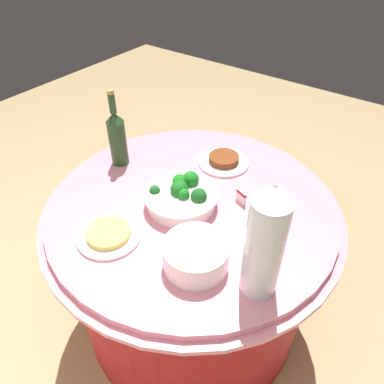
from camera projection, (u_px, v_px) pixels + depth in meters
name	position (u px, v px, depth m)	size (l,w,h in m)	color
ground_plane	(192.00, 310.00, 1.88)	(6.00, 6.00, 0.00)	tan
buffet_table	(192.00, 263.00, 1.64)	(1.16, 1.16, 0.74)	maroon
broccoli_bowl	(182.00, 196.00, 1.37)	(0.28, 0.28, 0.11)	white
plate_stack	(196.00, 255.00, 1.14)	(0.21, 0.21, 0.09)	white
wine_bottle	(117.00, 137.00, 1.53)	(0.07, 0.07, 0.34)	#1F3E1D
decorative_fruit_vase	(263.00, 252.00, 1.01)	(0.11, 0.11, 0.34)	silver
serving_tongs	(276.00, 197.00, 1.42)	(0.12, 0.16, 0.01)	silver
food_plate_noodles	(109.00, 235.00, 1.26)	(0.22, 0.22, 0.03)	white
food_plate_stir_fry	(224.00, 161.00, 1.59)	(0.22, 0.22, 0.04)	white
label_placard_front	(241.00, 196.00, 1.38)	(0.05, 0.03, 0.05)	white
label_placard_mid	(260.00, 232.00, 1.24)	(0.05, 0.03, 0.05)	white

